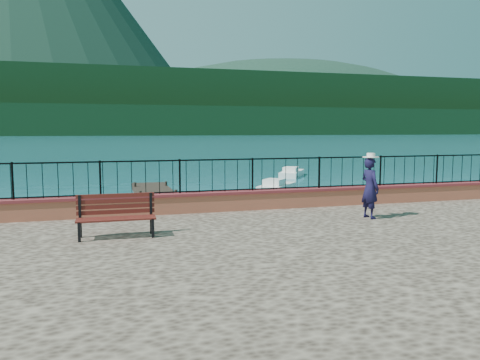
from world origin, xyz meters
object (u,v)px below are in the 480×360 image
person (370,188)px  boat_0 (137,215)px  boat_2 (277,185)px  boat_5 (292,171)px  boat_1 (313,198)px  park_bench (117,225)px

person → boat_0: size_ratio=0.41×
boat_2 → boat_5: bearing=12.7°
person → boat_0: bearing=31.9°
boat_5 → person: bearing=-164.8°
boat_1 → boat_2: (0.25, 5.51, 0.00)m
boat_5 → park_bench: bearing=-178.4°
park_bench → boat_5: 26.62m
boat_2 → boat_0: bearing=173.1°
boat_0 → boat_5: 20.31m
park_bench → boat_1: size_ratio=0.44×
park_bench → boat_1: (9.21, 9.30, -1.09)m
boat_0 → boat_2: size_ratio=1.22×
park_bench → boat_1: bearing=46.2°
person → boat_1: person is taller
park_bench → boat_0: park_bench is taller
person → boat_2: 14.73m
person → boat_0: (-5.78, 6.60, -1.63)m
boat_0 → boat_1: 8.60m
person → boat_2: bearing=-20.2°
boat_0 → boat_2: 11.56m
person → boat_5: (7.03, 22.35, -1.63)m
boat_2 → person: bearing=-150.1°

